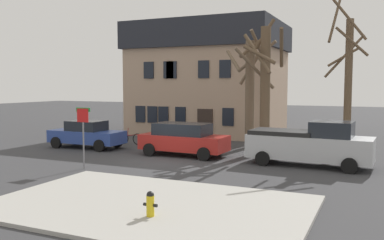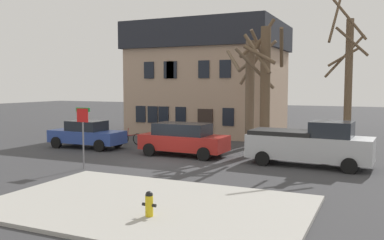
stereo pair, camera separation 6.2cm
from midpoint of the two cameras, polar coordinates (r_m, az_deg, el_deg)
ground_plane at (r=20.50m, az=-4.33°, el=-5.71°), size 120.00×120.00×0.00m
sidewalk_slab at (r=13.13m, az=-5.94°, el=-11.47°), size 9.68×6.24×0.12m
building_main at (r=33.01m, az=2.49°, el=5.74°), size 11.06×8.93×8.40m
tree_bare_near at (r=24.93m, az=8.00°, el=4.36°), size 3.17×2.98×6.90m
tree_bare_mid at (r=23.49m, az=9.99°, el=5.03°), size 2.62×2.66×7.43m
tree_bare_far at (r=23.81m, az=20.52°, el=5.38°), size 2.36×2.43×8.67m
car_blue_sedan at (r=25.58m, az=-14.10°, el=-1.90°), size 4.58×1.95×1.62m
car_red_wagon at (r=22.05m, az=-1.11°, el=-2.58°), size 4.67×2.15×1.73m
pickup_truck_silver at (r=20.00m, az=15.88°, el=-3.19°), size 5.68×2.38×2.11m
fire_hydrant at (r=11.77m, az=-5.71°, el=-11.24°), size 0.42×0.22×0.70m
street_sign_pole at (r=19.08m, az=-14.58°, el=-0.81°), size 0.76×0.07×2.74m
bicycle_leaning at (r=26.63m, az=-8.29°, el=-2.51°), size 1.75×0.09×1.03m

